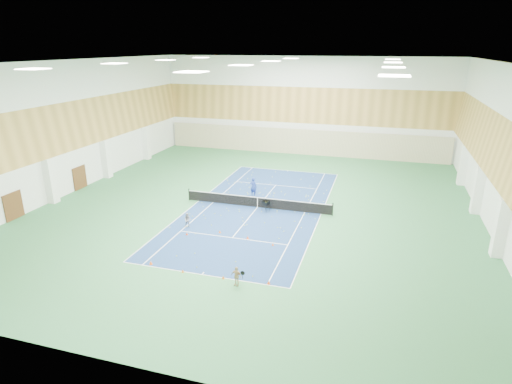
% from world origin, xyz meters
% --- Properties ---
extents(ground, '(40.00, 40.00, 0.00)m').
position_xyz_m(ground, '(0.00, 0.00, 0.00)').
color(ground, '#2F6D3F').
rests_on(ground, ground).
extents(room_shell, '(36.00, 40.00, 12.00)m').
position_xyz_m(room_shell, '(0.00, 0.00, 6.00)').
color(room_shell, white).
rests_on(room_shell, ground).
extents(wood_cladding, '(36.00, 40.00, 8.00)m').
position_xyz_m(wood_cladding, '(0.00, 0.00, 8.00)').
color(wood_cladding, '#BD9046').
rests_on(wood_cladding, room_shell).
extents(ceiling_light_grid, '(21.40, 25.40, 0.06)m').
position_xyz_m(ceiling_light_grid, '(0.00, 0.00, 11.92)').
color(ceiling_light_grid, white).
rests_on(ceiling_light_grid, room_shell).
extents(court_surface, '(10.97, 23.77, 0.01)m').
position_xyz_m(court_surface, '(0.00, 0.00, 0.01)').
color(court_surface, navy).
rests_on(court_surface, ground).
extents(tennis_balls_scatter, '(10.57, 22.77, 0.07)m').
position_xyz_m(tennis_balls_scatter, '(0.00, 0.00, 0.05)').
color(tennis_balls_scatter, yellow).
rests_on(tennis_balls_scatter, ground).
extents(tennis_net, '(12.80, 0.10, 1.10)m').
position_xyz_m(tennis_net, '(0.00, 0.00, 0.55)').
color(tennis_net, black).
rests_on(tennis_net, ground).
extents(back_curtain, '(35.40, 0.16, 3.20)m').
position_xyz_m(back_curtain, '(0.00, 19.75, 1.60)').
color(back_curtain, '#C6B793').
rests_on(back_curtain, ground).
extents(door_left_a, '(0.08, 1.80, 2.20)m').
position_xyz_m(door_left_a, '(-17.92, -8.00, 1.10)').
color(door_left_a, '#593319').
rests_on(door_left_a, ground).
extents(door_left_b, '(0.08, 1.80, 2.20)m').
position_xyz_m(door_left_b, '(-17.92, 0.00, 1.10)').
color(door_left_b, '#593319').
rests_on(door_left_b, ground).
extents(coach, '(0.73, 0.55, 1.80)m').
position_xyz_m(coach, '(-1.19, 2.72, 0.90)').
color(coach, '#223C9C').
rests_on(coach, ground).
extents(child_court, '(0.64, 0.56, 1.12)m').
position_xyz_m(child_court, '(-3.95, -5.50, 0.56)').
color(child_court, gray).
rests_on(child_court, ground).
extents(child_apron, '(0.75, 0.43, 1.19)m').
position_xyz_m(child_apron, '(2.41, -12.40, 0.60)').
color(child_apron, tan).
rests_on(child_apron, ground).
extents(ball_cart, '(0.72, 0.72, 0.94)m').
position_xyz_m(ball_cart, '(0.93, -0.67, 0.47)').
color(ball_cart, black).
rests_on(ball_cart, ground).
extents(cone_svc_a, '(0.19, 0.19, 0.21)m').
position_xyz_m(cone_svc_a, '(-3.38, -6.89, 0.11)').
color(cone_svc_a, red).
rests_on(cone_svc_a, ground).
extents(cone_svc_b, '(0.19, 0.19, 0.21)m').
position_xyz_m(cone_svc_b, '(-1.18, -5.85, 0.11)').
color(cone_svc_b, '#DB540B').
rests_on(cone_svc_b, ground).
extents(cone_svc_c, '(0.22, 0.22, 0.24)m').
position_xyz_m(cone_svc_c, '(1.13, -6.27, 0.12)').
color(cone_svc_c, '#F5450C').
rests_on(cone_svc_c, ground).
extents(cone_svc_d, '(0.17, 0.17, 0.19)m').
position_xyz_m(cone_svc_d, '(3.13, -6.76, 0.09)').
color(cone_svc_d, '#D6460B').
rests_on(cone_svc_d, ground).
extents(cone_base_a, '(0.23, 0.23, 0.25)m').
position_xyz_m(cone_base_a, '(-3.63, -11.63, 0.13)').
color(cone_base_a, '#FE530D').
rests_on(cone_base_a, ground).
extents(cone_base_b, '(0.17, 0.17, 0.19)m').
position_xyz_m(cone_base_b, '(-1.25, -11.95, 0.10)').
color(cone_base_b, orange).
rests_on(cone_base_b, ground).
extents(cone_base_c, '(0.18, 0.18, 0.20)m').
position_xyz_m(cone_base_c, '(1.41, -11.95, 0.10)').
color(cone_base_c, orange).
rests_on(cone_base_c, ground).
extents(cone_base_d, '(0.20, 0.20, 0.22)m').
position_xyz_m(cone_base_d, '(4.17, -11.76, 0.11)').
color(cone_base_d, '#E7450C').
rests_on(cone_base_d, ground).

